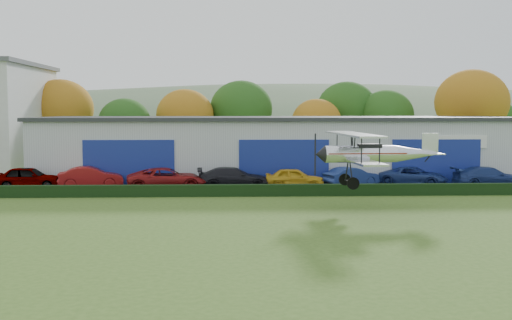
{
  "coord_description": "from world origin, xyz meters",
  "views": [
    {
      "loc": [
        0.91,
        -25.97,
        5.91
      ],
      "look_at": [
        2.41,
        11.76,
        2.85
      ],
      "focal_mm": 43.52,
      "sensor_mm": 36.0,
      "label": 1
    }
  ],
  "objects_px": {
    "car_0": "(29,178)",
    "car_4": "(295,178)",
    "car_7": "(489,177)",
    "car_1": "(91,177)",
    "car_2": "(167,179)",
    "car_5": "(352,177)",
    "car_6": "(414,176)",
    "hangar": "(278,147)",
    "car_3": "(234,178)",
    "biplane": "(371,152)"
  },
  "relations": [
    {
      "from": "car_1",
      "to": "car_7",
      "type": "relative_size",
      "value": 0.89
    },
    {
      "from": "car_0",
      "to": "car_6",
      "type": "xyz_separation_m",
      "value": [
        29.23,
        0.76,
        -0.11
      ]
    },
    {
      "from": "car_7",
      "to": "car_5",
      "type": "bearing_deg",
      "value": 82.09
    },
    {
      "from": "car_5",
      "to": "car_2",
      "type": "bearing_deg",
      "value": 72.39
    },
    {
      "from": "car_4",
      "to": "car_6",
      "type": "distance_m",
      "value": 9.45
    },
    {
      "from": "car_0",
      "to": "car_5",
      "type": "xyz_separation_m",
      "value": [
        24.36,
        0.61,
        -0.09
      ]
    },
    {
      "from": "car_0",
      "to": "car_3",
      "type": "bearing_deg",
      "value": -93.77
    },
    {
      "from": "car_0",
      "to": "car_5",
      "type": "relative_size",
      "value": 1.09
    },
    {
      "from": "car_6",
      "to": "car_3",
      "type": "bearing_deg",
      "value": 119.25
    },
    {
      "from": "car_4",
      "to": "hangar",
      "type": "bearing_deg",
      "value": 10.04
    },
    {
      "from": "car_1",
      "to": "biplane",
      "type": "xyz_separation_m",
      "value": [
        18.74,
        -11.5,
        2.62
      ]
    },
    {
      "from": "car_0",
      "to": "biplane",
      "type": "distance_m",
      "value": 25.8
    },
    {
      "from": "hangar",
      "to": "car_1",
      "type": "bearing_deg",
      "value": -154.93
    },
    {
      "from": "car_0",
      "to": "car_7",
      "type": "height_order",
      "value": "car_0"
    },
    {
      "from": "biplane",
      "to": "hangar",
      "type": "bearing_deg",
      "value": 98.89
    },
    {
      "from": "car_6",
      "to": "car_7",
      "type": "relative_size",
      "value": 0.96
    },
    {
      "from": "car_2",
      "to": "car_4",
      "type": "relative_size",
      "value": 1.32
    },
    {
      "from": "car_0",
      "to": "car_4",
      "type": "height_order",
      "value": "car_0"
    },
    {
      "from": "car_2",
      "to": "biplane",
      "type": "xyz_separation_m",
      "value": [
        12.82,
        -9.84,
        2.6
      ]
    },
    {
      "from": "car_1",
      "to": "car_0",
      "type": "bearing_deg",
      "value": 86.08
    },
    {
      "from": "car_5",
      "to": "car_6",
      "type": "height_order",
      "value": "car_5"
    },
    {
      "from": "car_0",
      "to": "biplane",
      "type": "relative_size",
      "value": 0.58
    },
    {
      "from": "hangar",
      "to": "car_5",
      "type": "relative_size",
      "value": 9.14
    },
    {
      "from": "car_5",
      "to": "car_3",
      "type": "bearing_deg",
      "value": 71.99
    },
    {
      "from": "car_7",
      "to": "car_4",
      "type": "bearing_deg",
      "value": 88.04
    },
    {
      "from": "car_1",
      "to": "hangar",
      "type": "bearing_deg",
      "value": -75.81
    },
    {
      "from": "car_4",
      "to": "biplane",
      "type": "height_order",
      "value": "biplane"
    },
    {
      "from": "car_3",
      "to": "car_6",
      "type": "xyz_separation_m",
      "value": [
        13.96,
        1.21,
        -0.07
      ]
    },
    {
      "from": "hangar",
      "to": "car_7",
      "type": "xyz_separation_m",
      "value": [
        15.36,
        -8.12,
        -1.82
      ]
    },
    {
      "from": "car_2",
      "to": "biplane",
      "type": "relative_size",
      "value": 0.69
    },
    {
      "from": "car_3",
      "to": "car_4",
      "type": "height_order",
      "value": "car_3"
    },
    {
      "from": "car_7",
      "to": "car_0",
      "type": "bearing_deg",
      "value": 88.22
    },
    {
      "from": "car_1",
      "to": "car_4",
      "type": "bearing_deg",
      "value": -104.21
    },
    {
      "from": "car_2",
      "to": "car_4",
      "type": "xyz_separation_m",
      "value": [
        9.46,
        0.77,
        -0.06
      ]
    },
    {
      "from": "car_4",
      "to": "car_6",
      "type": "xyz_separation_m",
      "value": [
        9.38,
        1.12,
        -0.03
      ]
    },
    {
      "from": "car_4",
      "to": "biplane",
      "type": "distance_m",
      "value": 11.44
    },
    {
      "from": "car_3",
      "to": "car_4",
      "type": "distance_m",
      "value": 4.58
    },
    {
      "from": "car_1",
      "to": "car_2",
      "type": "relative_size",
      "value": 0.82
    },
    {
      "from": "car_0",
      "to": "car_6",
      "type": "height_order",
      "value": "car_0"
    },
    {
      "from": "hangar",
      "to": "car_2",
      "type": "distance_m",
      "value": 12.41
    },
    {
      "from": "biplane",
      "to": "car_6",
      "type": "bearing_deg",
      "value": 59.41
    },
    {
      "from": "car_6",
      "to": "biplane",
      "type": "height_order",
      "value": "biplane"
    },
    {
      "from": "car_2",
      "to": "car_3",
      "type": "relative_size",
      "value": 1.07
    },
    {
      "from": "car_4",
      "to": "car_5",
      "type": "bearing_deg",
      "value": -72.7
    },
    {
      "from": "car_3",
      "to": "biplane",
      "type": "xyz_separation_m",
      "value": [
        7.94,
        -10.51,
        2.62
      ]
    },
    {
      "from": "hangar",
      "to": "car_7",
      "type": "height_order",
      "value": "hangar"
    },
    {
      "from": "car_0",
      "to": "car_6",
      "type": "bearing_deg",
      "value": -90.58
    },
    {
      "from": "car_3",
      "to": "car_7",
      "type": "xyz_separation_m",
      "value": [
        19.29,
        -0.24,
        -0.01
      ]
    },
    {
      "from": "car_2",
      "to": "car_5",
      "type": "height_order",
      "value": "car_2"
    },
    {
      "from": "car_7",
      "to": "car_3",
      "type": "bearing_deg",
      "value": 88.65
    }
  ]
}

